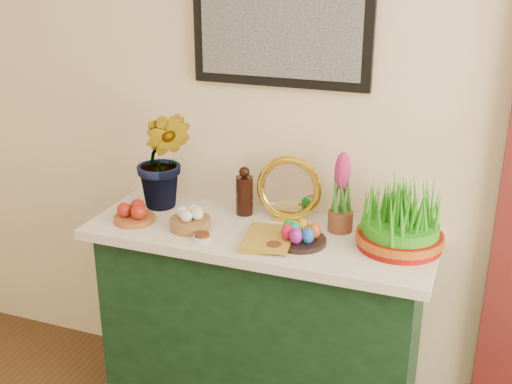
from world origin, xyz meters
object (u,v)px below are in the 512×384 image
at_px(mirror, 289,189).
at_px(wheatgrass_sabzeh, 401,218).
at_px(hyacinth_green, 163,143).
at_px(sideboard, 260,328).
at_px(book, 244,236).

height_order(mirror, wheatgrass_sabzeh, mirror).
relative_size(hyacinth_green, mirror, 2.08).
bearing_deg(sideboard, book, -101.55).
height_order(sideboard, book, book).
xyz_separation_m(sideboard, mirror, (0.07, 0.14, 0.60)).
bearing_deg(hyacinth_green, book, -34.48).
bearing_deg(book, hyacinth_green, 146.97).
bearing_deg(mirror, sideboard, -117.46).
xyz_separation_m(book, wheatgrass_sabzeh, (0.57, 0.15, 0.10)).
height_order(hyacinth_green, book, hyacinth_green).
distance_m(hyacinth_green, wheatgrass_sabzeh, 1.04).
bearing_deg(sideboard, hyacinth_green, 170.12).
relative_size(sideboard, hyacinth_green, 2.25).
height_order(hyacinth_green, wheatgrass_sabzeh, hyacinth_green).
relative_size(mirror, book, 1.12).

